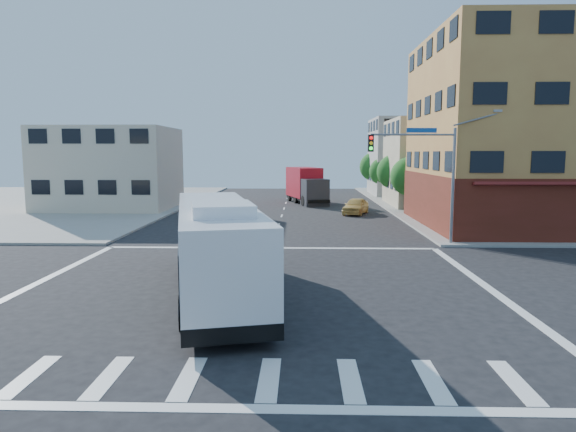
{
  "coord_description": "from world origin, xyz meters",
  "views": [
    {
      "loc": [
        1.8,
        -20.02,
        5.53
      ],
      "look_at": [
        1.11,
        4.9,
        2.46
      ],
      "focal_mm": 32.0,
      "sensor_mm": 36.0,
      "label": 1
    }
  ],
  "objects": [
    {
      "name": "street_tree_d",
      "position": [
        11.9,
        51.92,
        3.88
      ],
      "size": [
        4.0,
        4.0,
        6.03
      ],
      "color": "#382514",
      "rests_on": "ground"
    },
    {
      "name": "parked_car",
      "position": [
        6.69,
        26.51,
        0.74
      ],
      "size": [
        3.08,
        4.7,
        1.49
      ],
      "primitive_type": "imported",
      "rotation": [
        0.0,
        0.0,
        -0.33
      ],
      "color": "#E0B85B",
      "rests_on": "ground"
    },
    {
      "name": "street_tree_c",
      "position": [
        11.9,
        43.92,
        3.46
      ],
      "size": [
        3.4,
        3.4,
        5.29
      ],
      "color": "#382514",
      "rests_on": "ground"
    },
    {
      "name": "ground",
      "position": [
        0.0,
        0.0,
        0.0
      ],
      "size": [
        120.0,
        120.0,
        0.0
      ],
      "primitive_type": "plane",
      "color": "black",
      "rests_on": "ground"
    },
    {
      "name": "corner_building_ne",
      "position": [
        19.99,
        18.48,
        5.89
      ],
      "size": [
        18.1,
        15.44,
        14.0
      ],
      "color": "#B78741",
      "rests_on": "ground"
    },
    {
      "name": "signal_mast_ne",
      "position": [
        9.08,
        10.62,
        4.98
      ],
      "size": [
        7.91,
        1.13,
        8.07
      ],
      "color": "slate",
      "rests_on": "ground"
    },
    {
      "name": "box_truck",
      "position": [
        2.28,
        36.56,
        1.9
      ],
      "size": [
        4.81,
        9.06,
        3.92
      ],
      "rotation": [
        0.0,
        0.0,
        0.28
      ],
      "color": "#29292E",
      "rests_on": "ground"
    },
    {
      "name": "building_east_near",
      "position": [
        16.98,
        33.98,
        4.51
      ],
      "size": [
        12.06,
        10.06,
        9.0
      ],
      "color": "#BEB291",
      "rests_on": "ground"
    },
    {
      "name": "building_west",
      "position": [
        -17.02,
        29.98,
        4.01
      ],
      "size": [
        12.06,
        10.06,
        8.0
      ],
      "color": "beige",
      "rests_on": "ground"
    },
    {
      "name": "building_east_far",
      "position": [
        16.98,
        47.98,
        5.01
      ],
      "size": [
        12.06,
        10.06,
        10.0
      ],
      "color": "#A0A09B",
      "rests_on": "ground"
    },
    {
      "name": "transit_bus",
      "position": [
        -1.55,
        -0.26,
        1.91
      ],
      "size": [
        5.75,
        13.48,
        3.9
      ],
      "rotation": [
        0.0,
        0.0,
        0.23
      ],
      "color": "black",
      "rests_on": "ground"
    },
    {
      "name": "street_tree_b",
      "position": [
        11.9,
        35.92,
        3.75
      ],
      "size": [
        3.8,
        3.8,
        5.79
      ],
      "color": "#382514",
      "rests_on": "ground"
    },
    {
      "name": "street_tree_a",
      "position": [
        11.9,
        27.92,
        3.59
      ],
      "size": [
        3.6,
        3.6,
        5.53
      ],
      "color": "#382514",
      "rests_on": "ground"
    }
  ]
}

